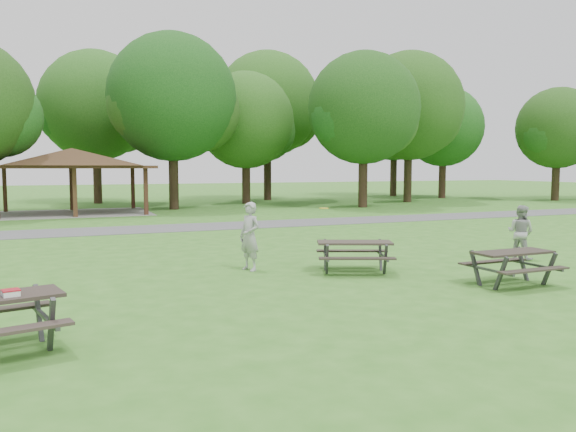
# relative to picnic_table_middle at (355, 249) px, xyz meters

# --- Properties ---
(ground) EXTENTS (160.00, 160.00, 0.00)m
(ground) POSITION_rel_picnic_table_middle_xyz_m (-1.94, -1.87, -0.60)
(ground) COLOR #347220
(ground) RESTS_ON ground
(asphalt_path) EXTENTS (120.00, 3.20, 0.02)m
(asphalt_path) POSITION_rel_picnic_table_middle_xyz_m (-1.94, 12.13, -0.59)
(asphalt_path) COLOR #504F52
(asphalt_path) RESTS_ON ground
(pavilion) EXTENTS (8.60, 7.01, 3.76)m
(pavilion) POSITION_rel_picnic_table_middle_xyz_m (-5.94, 22.13, 2.46)
(pavilion) COLOR #352013
(pavilion) RESTS_ON ground
(tree_row_e) EXTENTS (8.40, 8.00, 11.02)m
(tree_row_e) POSITION_rel_picnic_table_middle_xyz_m (0.16, 23.16, 6.18)
(tree_row_e) COLOR black
(tree_row_e) RESTS_ON ground
(tree_row_f) EXTENTS (7.35, 7.00, 9.55)m
(tree_row_f) POSITION_rel_picnic_table_middle_xyz_m (6.15, 26.66, 5.24)
(tree_row_f) COLOR black
(tree_row_f) RESTS_ON ground
(tree_row_g) EXTENTS (7.77, 7.40, 10.25)m
(tree_row_g) POSITION_rel_picnic_table_middle_xyz_m (12.15, 20.16, 5.73)
(tree_row_g) COLOR black
(tree_row_g) RESTS_ON ground
(tree_row_h) EXTENTS (8.61, 8.20, 11.37)m
(tree_row_h) POSITION_rel_picnic_table_middle_xyz_m (18.16, 23.66, 6.43)
(tree_row_h) COLOR black
(tree_row_h) RESTS_ON ground
(tree_row_i) EXTENTS (7.14, 6.80, 9.52)m
(tree_row_i) POSITION_rel_picnic_table_middle_xyz_m (24.14, 27.16, 5.31)
(tree_row_i) COLOR #321E16
(tree_row_i) RESTS_ON ground
(tree_row_j) EXTENTS (6.72, 6.40, 8.96)m
(tree_row_j) POSITION_rel_picnic_table_middle_xyz_m (30.14, 20.66, 4.96)
(tree_row_j) COLOR black
(tree_row_j) RESTS_ON ground
(tree_deep_b) EXTENTS (8.40, 8.00, 11.13)m
(tree_deep_b) POSITION_rel_picnic_table_middle_xyz_m (-3.84, 31.16, 6.29)
(tree_deep_b) COLOR #331E16
(tree_deep_b) RESTS_ON ground
(tree_deep_c) EXTENTS (8.82, 8.40, 11.90)m
(tree_deep_c) POSITION_rel_picnic_table_middle_xyz_m (9.16, 30.16, 6.84)
(tree_deep_c) COLOR black
(tree_deep_c) RESTS_ON ground
(tree_deep_d) EXTENTS (8.40, 8.00, 11.27)m
(tree_deep_d) POSITION_rel_picnic_table_middle_xyz_m (22.16, 31.66, 6.43)
(tree_deep_d) COLOR black
(tree_deep_d) RESTS_ON ground
(picnic_table_middle) EXTENTS (2.32, 2.12, 0.82)m
(picnic_table_middle) POSITION_rel_picnic_table_middle_xyz_m (0.00, 0.00, 0.00)
(picnic_table_middle) COLOR #2F2721
(picnic_table_middle) RESTS_ON ground
(picnic_table_far) EXTENTS (1.87, 1.52, 0.81)m
(picnic_table_far) POSITION_rel_picnic_table_middle_xyz_m (2.51, -2.78, -0.01)
(picnic_table_far) COLOR black
(picnic_table_far) RESTS_ON ground
(frisbee_in_flight) EXTENTS (0.32, 0.32, 0.02)m
(frisbee_in_flight) POSITION_rel_picnic_table_middle_xyz_m (-0.42, 0.92, 0.99)
(frisbee_in_flight) COLOR gold
(frisbee_in_flight) RESTS_ON ground
(frisbee_thrower) EXTENTS (0.65, 0.77, 1.78)m
(frisbee_thrower) POSITION_rel_picnic_table_middle_xyz_m (-2.38, 1.27, 0.29)
(frisbee_thrower) COLOR #A2A2A4
(frisbee_thrower) RESTS_ON ground
(frisbee_catcher) EXTENTS (0.84, 0.93, 1.58)m
(frisbee_catcher) POSITION_rel_picnic_table_middle_xyz_m (5.43, -0.13, 0.19)
(frisbee_catcher) COLOR #9F9EA1
(frisbee_catcher) RESTS_ON ground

